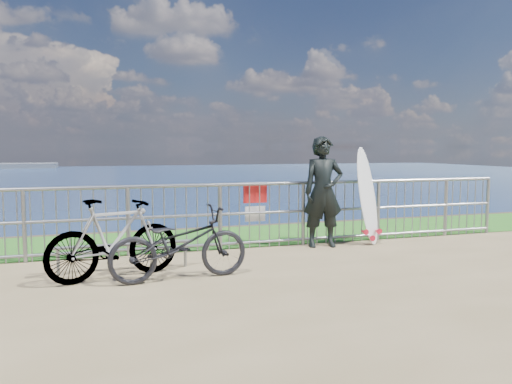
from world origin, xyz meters
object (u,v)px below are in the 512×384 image
object	(u,v)px
surfboard	(368,199)
bicycle_far	(114,239)
bicycle_near	(179,244)
surfer	(323,192)

from	to	relation	value
surfboard	bicycle_far	xyz separation A→B (m)	(-4.38, -1.10, -0.27)
bicycle_near	surfboard	bearing A→B (deg)	-73.90
surfboard	bicycle_near	size ratio (longest dim) A/B	0.96
surfboard	bicycle_far	size ratio (longest dim) A/B	0.98
surfboard	bicycle_near	xyz separation A→B (m)	(-3.58, -1.41, -0.32)
surfboard	bicycle_far	world-z (taller)	surfboard
surfboard	bicycle_near	bearing A→B (deg)	-158.45
surfer	surfboard	size ratio (longest dim) A/B	1.09
surfer	bicycle_far	world-z (taller)	surfer
bicycle_far	surfboard	bearing A→B (deg)	-93.21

